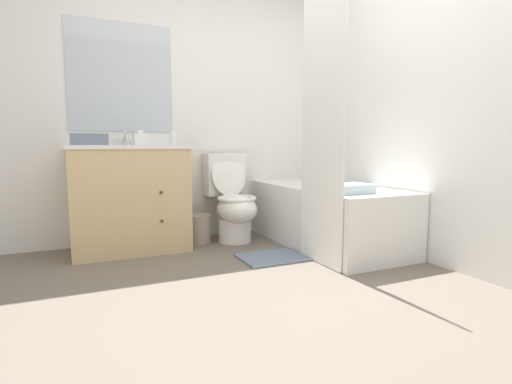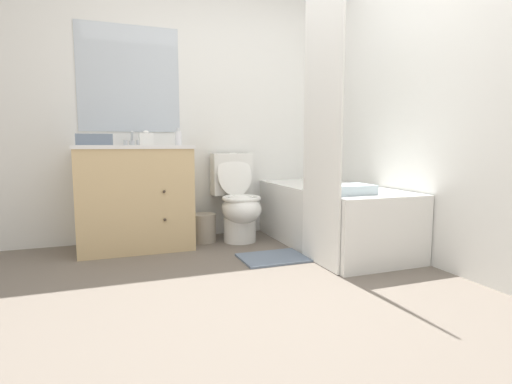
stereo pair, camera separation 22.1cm
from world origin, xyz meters
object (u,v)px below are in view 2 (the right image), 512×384
wastebasket (203,228)px  bathtub (331,216)px  sink_faucet (132,141)px  vanity_cabinet (135,196)px  tissue_box (146,139)px  soap_dispenser (178,138)px  bath_mat (273,258)px  toilet (238,201)px  hand_towel_folded (95,140)px  bath_towel_folded (349,189)px

wastebasket → bathtub: bearing=-27.1°
sink_faucet → bathtub: bearing=-23.7°
vanity_cabinet → bathtub: vanity_cabinet is taller
tissue_box → soap_dispenser: 0.28m
bathtub → vanity_cabinet: bearing=162.3°
bath_mat → bathtub: bearing=18.1°
vanity_cabinet → toilet: vanity_cabinet is taller
tissue_box → hand_towel_folded: 0.43m
toilet → bathtub: (0.71, -0.48, -0.10)m
toilet → bath_mat: size_ratio=1.61×
vanity_cabinet → wastebasket: (0.59, 0.01, -0.32)m
soap_dispenser → bath_mat: 1.35m
vanity_cabinet → bathtub: (1.61, -0.52, -0.19)m
tissue_box → soap_dispenser: soap_dispenser is taller
toilet → hand_towel_folded: hand_towel_folded is taller
tissue_box → bath_mat: 1.46m
sink_faucet → tissue_box: (0.10, -0.20, 0.02)m
wastebasket → bath_mat: 0.84m
bathtub → hand_towel_folded: 2.05m
vanity_cabinet → sink_faucet: bearing=90.0°
vanity_cabinet → soap_dispenser: soap_dispenser is taller
vanity_cabinet → hand_towel_folded: hand_towel_folded is taller
sink_faucet → bath_mat: bearing=-43.3°
bath_towel_folded → wastebasket: bearing=129.6°
toilet → bathtub: size_ratio=0.52×
hand_towel_folded → bath_mat: hand_towel_folded is taller
tissue_box → bath_towel_folded: (1.35, -1.02, -0.37)m
bathtub → hand_towel_folded: bearing=169.7°
bath_towel_folded → bath_mat: (-0.48, 0.31, -0.55)m
sink_faucet → toilet: (0.91, -0.23, -0.55)m
vanity_cabinet → tissue_box: (0.10, -0.01, 0.48)m
bath_towel_folded → sink_faucet: bearing=139.8°
toilet → bath_towel_folded: (0.54, -0.99, 0.19)m
vanity_cabinet → hand_towel_folded: 0.58m
wastebasket → soap_dispenser: (-0.20, 0.03, 0.82)m
bathtub → sink_faucet: bearing=156.3°
bathtub → hand_towel_folded: size_ratio=5.98×
soap_dispenser → hand_towel_folded: (-0.68, -0.20, -0.02)m
toilet → bath_mat: 0.78m
toilet → tissue_box: 0.98m
soap_dispenser → sink_faucet: bearing=157.8°
sink_faucet → tissue_box: sink_faucet is taller
toilet → hand_towel_folded: bearing=-173.9°
bath_towel_folded → bath_mat: size_ratio=0.66×
soap_dispenser → bath_towel_folded: size_ratio=0.45×
sink_faucet → hand_towel_folded: bearing=-129.5°
sink_faucet → tissue_box: bearing=-63.0°
bathtub → bath_towel_folded: (-0.16, -0.52, 0.29)m
bath_mat → bath_towel_folded: bearing=-32.9°
wastebasket → bath_mat: wastebasket is taller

